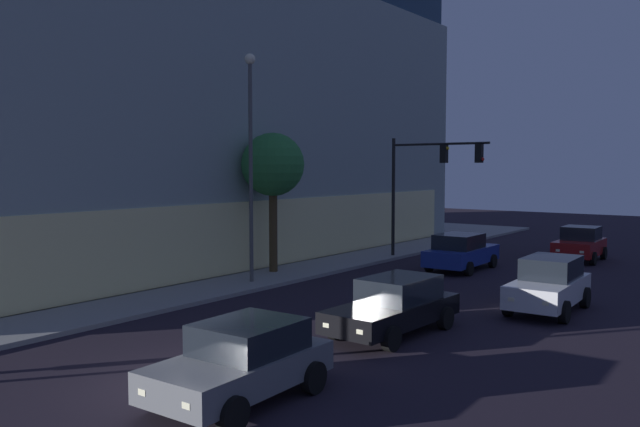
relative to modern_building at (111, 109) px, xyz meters
The scene contains 10 objects.
ground_plane 27.80m from the modern_building, 121.88° to the right, with size 120.00×120.00×0.00m, color black.
modern_building is the anchor object (origin of this frame).
traffic_light_far_corner 19.42m from the modern_building, 71.74° to the right, with size 0.36×5.42×6.20m.
street_lamp_sidewalk 16.24m from the modern_building, 105.69° to the right, with size 0.44×0.44×9.22m.
sidewalk_tree 15.01m from the modern_building, 97.36° to the right, with size 2.82×2.82×6.21m.
car_grey 28.97m from the modern_building, 120.11° to the right, with size 4.12×2.29×1.62m.
car_black 26.27m from the modern_building, 107.35° to the right, with size 4.87×2.20×1.63m.
car_white 27.79m from the modern_building, 94.04° to the right, with size 4.42×2.09×1.81m.
car_blue 22.42m from the modern_building, 77.86° to the right, with size 4.75×2.24×1.72m.
car_red 27.70m from the modern_building, 65.74° to the right, with size 4.07×2.23×1.76m.
Camera 1 is at (-9.45, -10.75, 4.82)m, focal length 35.96 mm.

